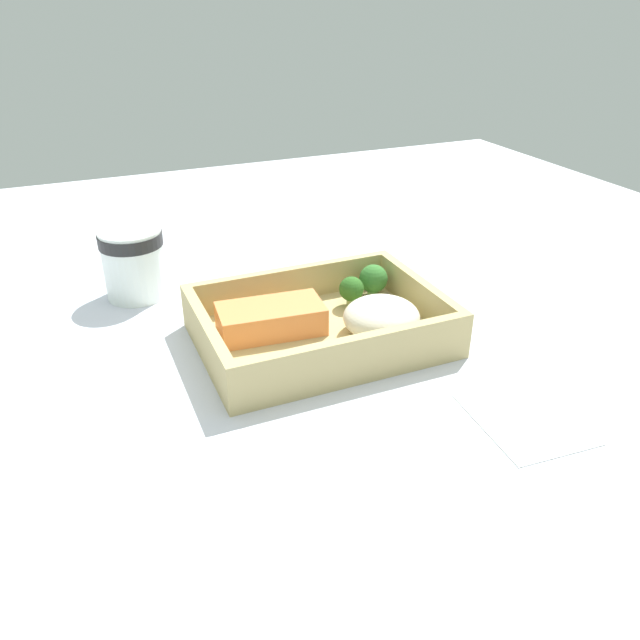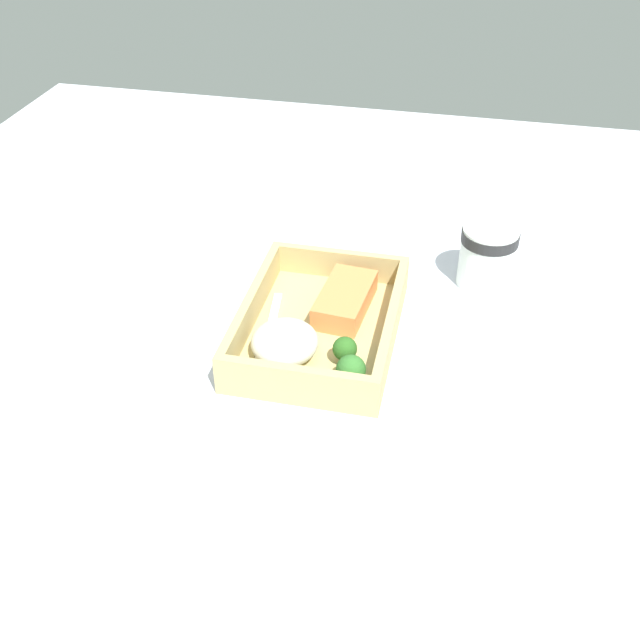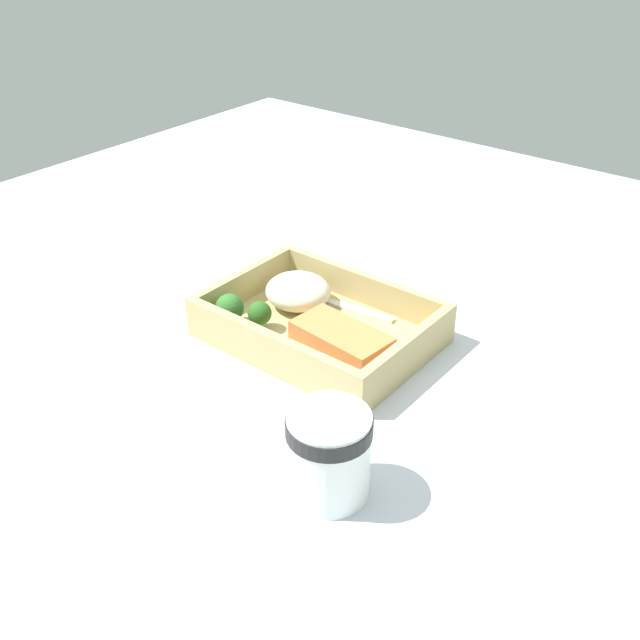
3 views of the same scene
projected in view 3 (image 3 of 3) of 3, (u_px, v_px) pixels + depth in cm
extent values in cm
cube|color=silver|center=(320.00, 345.00, 94.41)|extent=(160.00, 160.00, 2.00)
cube|color=tan|center=(320.00, 334.00, 93.57)|extent=(26.97, 19.64, 1.20)
cube|color=tan|center=(364.00, 288.00, 98.32)|extent=(26.97, 1.20, 4.17)
cube|color=tan|center=(270.00, 348.00, 86.01)|extent=(26.97, 1.20, 4.17)
cube|color=tan|center=(408.00, 352.00, 85.34)|extent=(1.20, 17.24, 4.17)
cube|color=tan|center=(244.00, 285.00, 98.99)|extent=(1.20, 17.24, 4.17)
cube|color=#E58449|center=(341.00, 341.00, 88.21)|extent=(12.31, 7.14, 3.19)
ellipsoid|color=beige|center=(298.00, 291.00, 97.49)|extent=(8.65, 8.35, 4.18)
cylinder|color=#72A15C|center=(230.00, 319.00, 94.16)|extent=(1.36, 1.36, 1.39)
sphere|color=#326E2B|center=(230.00, 308.00, 93.28)|extent=(3.58, 3.58, 3.58)
cylinder|color=#85A866|center=(260.00, 324.00, 93.13)|extent=(1.15, 1.15, 1.47)
sphere|color=#2B5F1F|center=(260.00, 313.00, 92.31)|extent=(3.02, 3.02, 3.02)
cube|color=silver|center=(349.00, 308.00, 97.56)|extent=(12.44, 2.75, 0.44)
cube|color=silver|center=(298.00, 292.00, 101.00)|extent=(3.66, 2.64, 0.44)
cylinder|color=white|center=(329.00, 455.00, 68.82)|extent=(7.76, 7.76, 9.01)
cylinder|color=black|center=(329.00, 427.00, 67.10)|extent=(7.99, 7.99, 1.62)
cube|color=white|center=(344.00, 253.00, 114.18)|extent=(9.83, 11.67, 0.24)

